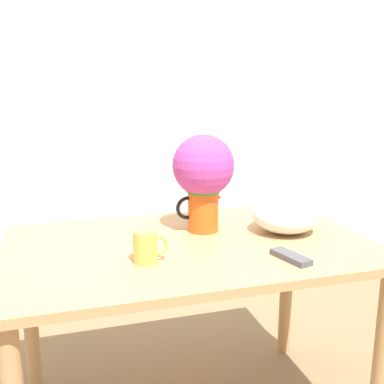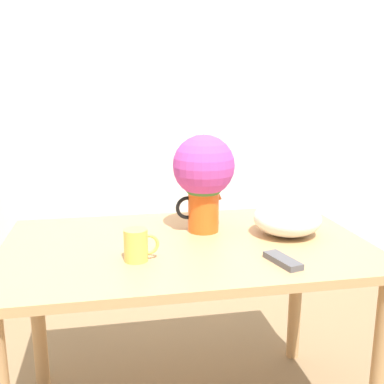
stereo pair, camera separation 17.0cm
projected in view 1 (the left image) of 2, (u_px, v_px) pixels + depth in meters
The scene contains 6 objects.
wall_back at pixel (120, 86), 2.90m from camera, with size 8.00×0.05×2.60m.
table at pixel (190, 271), 1.63m from camera, with size 1.30×0.80×0.74m.
flower_vase at pixel (203, 174), 1.70m from camera, with size 0.23×0.23×0.37m.
coffee_mug at pixel (146, 247), 1.42m from camera, with size 0.11×0.08×0.10m.
white_bowl at pixel (286, 216), 1.72m from camera, with size 0.25×0.25×0.13m.
remote_control at pixel (291, 257), 1.45m from camera, with size 0.09×0.16×0.02m.
Camera 1 is at (-0.40, -1.22, 1.29)m, focal length 42.00 mm.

